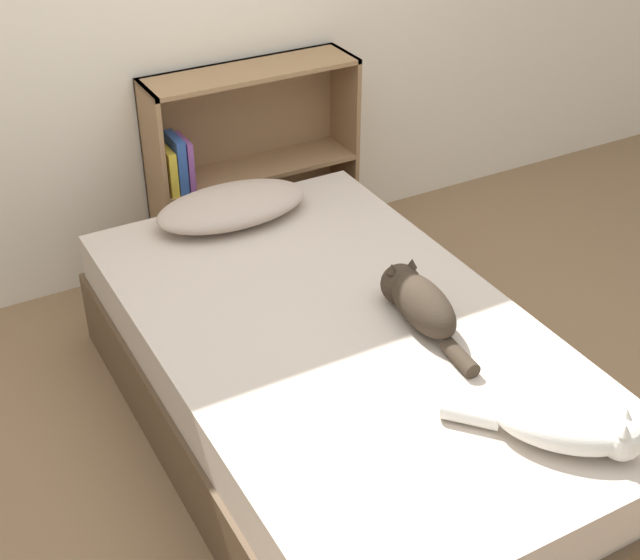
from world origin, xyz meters
TOP-DOWN VIEW (x-y plane):
  - ground_plane at (0.00, 0.00)m, footprint 8.00×8.00m
  - bed at (0.00, 0.00)m, footprint 1.20×2.06m
  - pillow at (-0.01, 0.84)m, footprint 0.61×0.32m
  - cat_light at (0.26, -0.75)m, footprint 0.43×0.46m
  - cat_dark at (0.24, -0.07)m, footprint 0.17×0.52m
  - bookshelf at (0.26, 1.32)m, footprint 0.93×0.26m

SIDE VIEW (x-z plane):
  - ground_plane at x=0.00m, z-range 0.00..0.00m
  - bed at x=0.00m, z-range 0.00..0.49m
  - bookshelf at x=0.26m, z-range 0.01..0.92m
  - cat_light at x=0.26m, z-range 0.48..0.62m
  - pillow at x=-0.01m, z-range 0.49..0.61m
  - cat_dark at x=0.24m, z-range 0.48..0.64m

